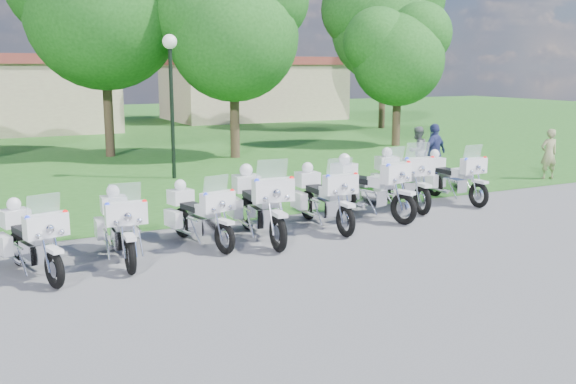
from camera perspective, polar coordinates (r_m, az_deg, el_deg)
name	(u,v)px	position (r m, az deg, el deg)	size (l,w,h in m)	color
ground	(352,247)	(12.48, 5.75, -4.91)	(100.00, 100.00, 0.00)	slate
grass_lawn	(95,129)	(37.83, -16.76, 5.36)	(100.00, 48.00, 0.01)	#255D1D
motorcycle_0	(31,239)	(11.49, -21.88, -3.88)	(1.09, 2.15, 1.48)	black
motorcycle_1	(120,225)	(11.90, -14.69, -2.85)	(0.81, 2.27, 1.52)	black
motorcycle_2	(198,214)	(12.64, -7.96, -1.91)	(1.01, 2.14, 1.46)	black
motorcycle_3	(259,203)	(12.94, -2.60, -1.00)	(0.96, 2.57, 1.73)	black
motorcycle_4	(323,196)	(13.93, 3.11, -0.36)	(0.81, 2.39, 1.60)	black
motorcycle_5	(368,186)	(14.96, 7.16, 0.52)	(1.21, 2.49, 1.70)	black
motorcycle_6	(401,178)	(16.20, 10.02, 1.22)	(1.04, 2.51, 1.69)	black
motorcycle_7	(452,176)	(17.15, 14.41, 1.37)	(0.77, 2.30, 1.54)	black
lamp_post	(171,71)	(20.10, -10.39, 10.51)	(0.44, 0.44, 4.40)	black
tree_2	(232,23)	(24.67, -5.02, 14.71)	(5.70, 4.86, 7.60)	#38281C
tree_3	(397,51)	(28.81, 9.71, 12.26)	(4.68, 3.99, 6.24)	#38281C
tree_4	(383,20)	(37.28, 8.45, 14.92)	(6.85, 5.84, 9.13)	#38281C
building_east	(253,88)	(43.77, -3.15, 9.22)	(11.44, 7.28, 4.10)	tan
bystander_a	(549,154)	(21.43, 22.17, 3.13)	(0.57, 0.37, 1.56)	#929464
bystander_b	(417,151)	(21.05, 11.41, 3.59)	(0.76, 0.59, 1.55)	slate
bystander_c	(434,153)	(19.73, 12.88, 3.37)	(1.04, 0.43, 1.77)	navy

